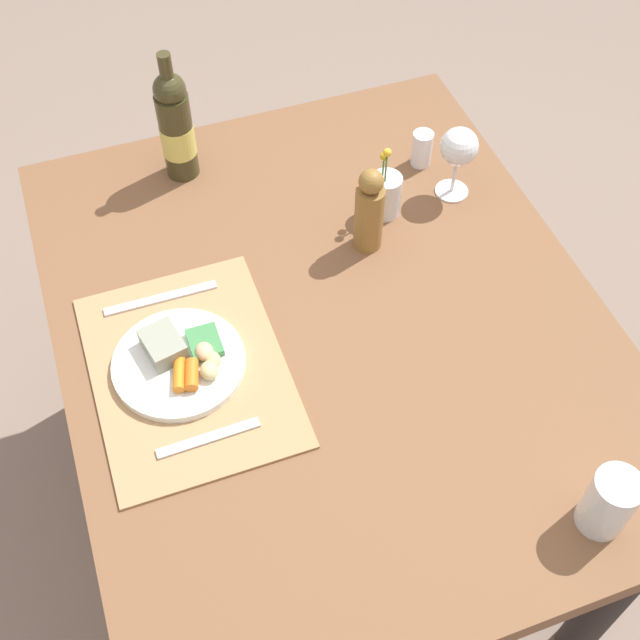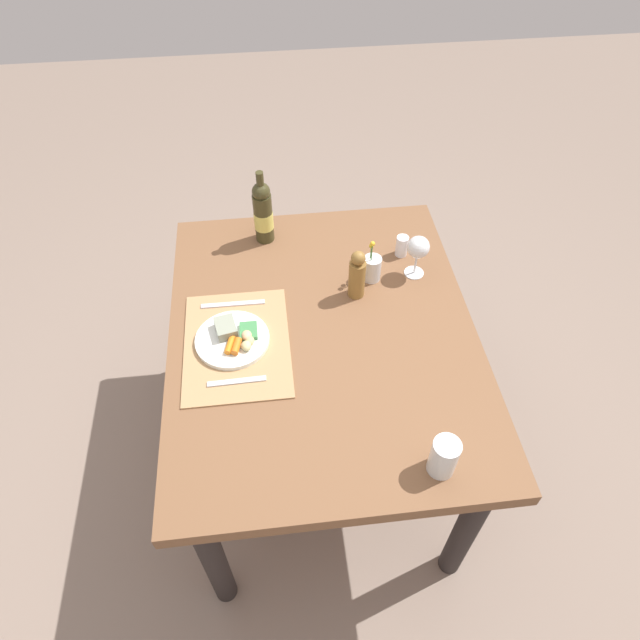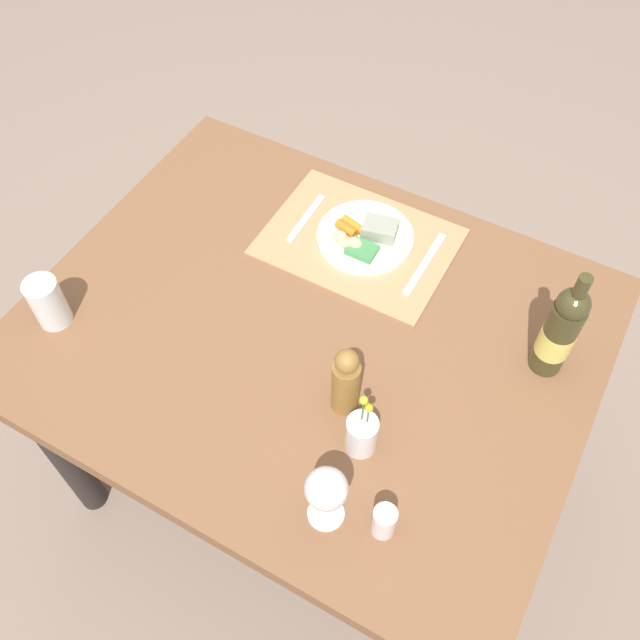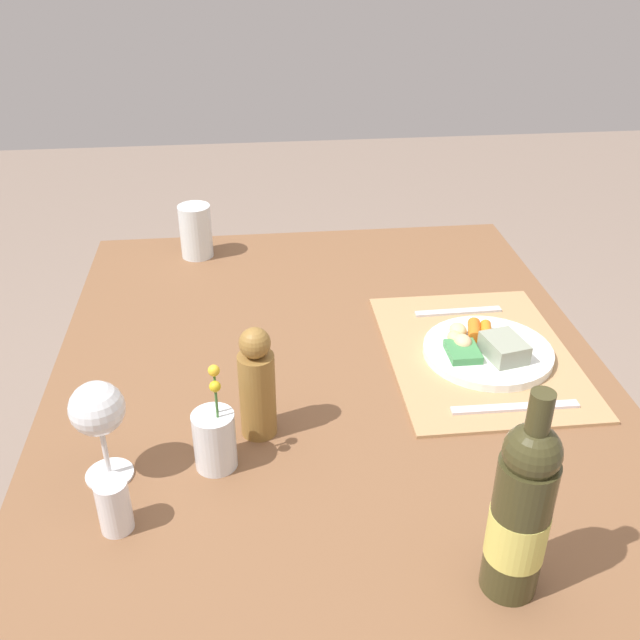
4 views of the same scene
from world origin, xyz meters
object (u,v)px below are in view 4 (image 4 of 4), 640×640
flower_vase (215,439)px  fork (515,407)px  wine_bottle (521,513)px  dinner_plate (487,349)px  wine_glass (98,412)px  knife (458,311)px  salt_shaker (114,506)px  dining_table (330,417)px  water_tumbler (196,234)px  pepper_mill (257,385)px

flower_vase → fork: bearing=-81.0°
fork → wine_bottle: size_ratio=0.73×
dinner_plate → wine_glass: size_ratio=1.46×
fork → flower_vase: 0.50m
wine_glass → knife: bearing=-57.5°
salt_shaker → wine_bottle: bearing=-106.6°
dinner_plate → fork: bearing=-180.0°
dining_table → knife: knife is taller
wine_glass → salt_shaker: bearing=-166.3°
knife → water_tumbler: 0.64m
pepper_mill → wine_bottle: bearing=-138.2°
fork → dining_table: bearing=63.0°
dinner_plate → wine_glass: 0.70m
fork → wine_glass: 0.67m
dinner_plate → wine_glass: wine_glass is taller
water_tumbler → dinner_plate: bearing=-132.7°
wine_bottle → water_tumbler: bearing=22.7°
dining_table → flower_vase: (-0.23, 0.20, 0.16)m
knife → wine_glass: (-0.41, 0.64, 0.11)m
water_tumbler → wine_bottle: bearing=-157.3°
dinner_plate → pepper_mill: 0.46m
water_tumbler → flower_vase: (-0.75, -0.06, -0.00)m
wine_bottle → pepper_mill: bearing=41.8°
dining_table → pepper_mill: bearing=139.7°
dinner_plate → wine_bottle: size_ratio=0.81×
salt_shaker → knife: bearing=-50.1°
wine_glass → salt_shaker: size_ratio=2.03×
pepper_mill → water_tumbler: 0.69m
pepper_mill → water_tumbler: size_ratio=1.53×
dining_table → flower_vase: size_ratio=7.13×
dinner_plate → wine_bottle: bearing=165.7°
pepper_mill → dinner_plate: bearing=-68.5°
dining_table → wine_bottle: bearing=-161.7°
dinner_plate → pepper_mill: size_ratio=1.24×
pepper_mill → salt_shaker: bearing=132.9°
pepper_mill → fork: bearing=-89.1°
wine_glass → flower_vase: (0.01, -0.16, -0.07)m
knife → flower_vase: (-0.40, 0.49, 0.04)m
pepper_mill → flower_vase: 0.11m
water_tumbler → wine_glass: bearing=172.3°
wine_bottle → water_tumbler: wine_bottle is taller
dining_table → fork: size_ratio=5.79×
dinner_plate → flower_vase: 0.55m
pepper_mill → water_tumbler: pepper_mill is taller
knife → pepper_mill: pepper_mill is taller
wine_glass → flower_vase: size_ratio=0.93×
fork → wine_bottle: wine_bottle is taller
fork → knife: same height
wine_bottle → fork: bearing=-20.6°
knife → flower_vase: flower_vase is taller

